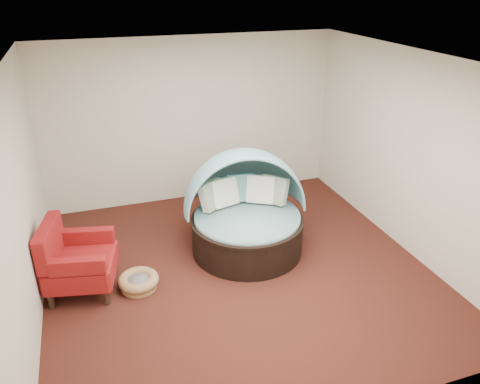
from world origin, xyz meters
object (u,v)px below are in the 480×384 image
object	(u,v)px
side_table	(82,262)
red_armchair	(75,260)
canopy_daybed	(246,205)
pet_basket	(139,281)

from	to	relation	value
side_table	red_armchair	bearing A→B (deg)	-107.90
canopy_daybed	side_table	xyz separation A→B (m)	(-2.29, -0.11, -0.39)
pet_basket	side_table	size ratio (longest dim) A/B	1.21
pet_basket	side_table	world-z (taller)	side_table
canopy_daybed	side_table	world-z (taller)	canopy_daybed
side_table	canopy_daybed	bearing A→B (deg)	2.81
red_armchair	pet_basket	bearing A→B (deg)	-3.29
pet_basket	side_table	distance (m)	0.79
red_armchair	side_table	size ratio (longest dim) A/B	1.92
canopy_daybed	side_table	bearing A→B (deg)	-170.04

